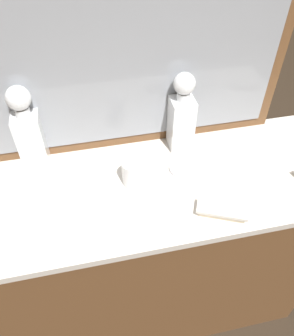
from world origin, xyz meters
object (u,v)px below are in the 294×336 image
at_px(crystal_decanter_far_left, 181,119).
at_px(crystal_decanter_left, 30,136).
at_px(crystal_tumbler_center, 133,174).
at_px(porcelain_dish, 181,169).
at_px(silver_brush_left, 222,211).

xyz_separation_m(crystal_decanter_far_left, crystal_decanter_left, (-0.52, 0.01, 0.00)).
xyz_separation_m(crystal_decanter_left, crystal_tumbler_center, (0.31, -0.16, -0.08)).
bearing_deg(crystal_decanter_left, crystal_tumbler_center, -26.97).
bearing_deg(porcelain_dish, crystal_decanter_left, 164.28).
height_order(crystal_decanter_far_left, crystal_tumbler_center, crystal_decanter_far_left).
distance_m(crystal_decanter_left, porcelain_dish, 0.52).
xyz_separation_m(crystal_decanter_left, porcelain_dish, (0.49, -0.14, -0.12)).
distance_m(crystal_decanter_far_left, crystal_tumbler_center, 0.27).
height_order(crystal_tumbler_center, silver_brush_left, crystal_tumbler_center).
bearing_deg(porcelain_dish, crystal_tumbler_center, -172.80).
bearing_deg(crystal_decanter_far_left, crystal_decanter_left, 179.02).
bearing_deg(silver_brush_left, crystal_decanter_far_left, 96.55).
xyz_separation_m(crystal_decanter_left, silver_brush_left, (0.56, -0.35, -0.11)).
height_order(silver_brush_left, porcelain_dish, silver_brush_left).
relative_size(crystal_decanter_far_left, crystal_tumbler_center, 3.24).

